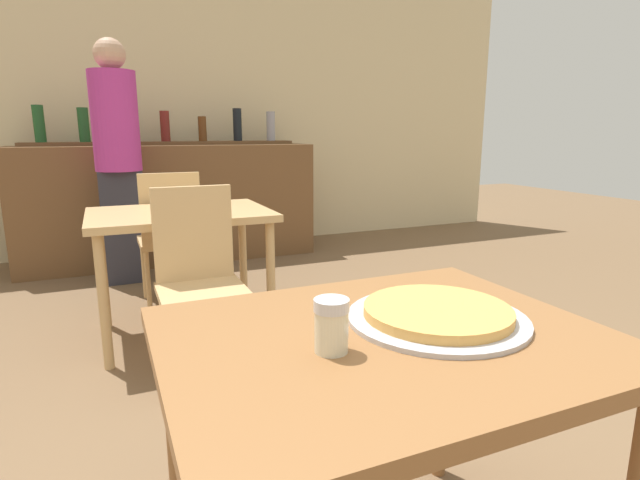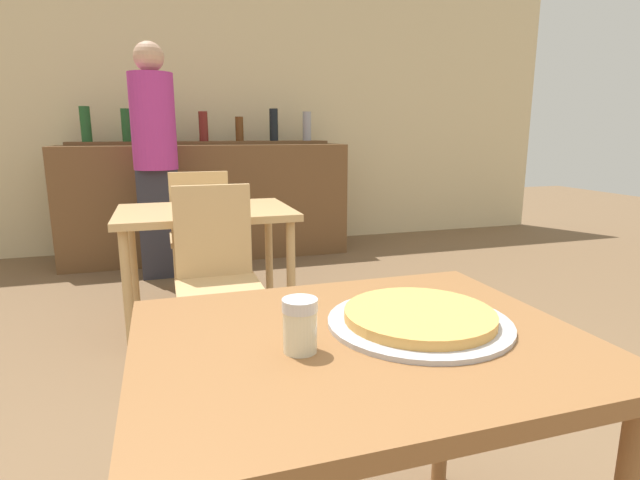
# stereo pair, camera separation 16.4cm
# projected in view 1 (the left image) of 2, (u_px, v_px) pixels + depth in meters

# --- Properties ---
(wall_back) EXTENTS (8.00, 0.05, 2.80)m
(wall_back) POSITION_uv_depth(u_px,v_px,m) (159.00, 108.00, 4.86)
(wall_back) COLOR beige
(wall_back) RESTS_ON ground_plane
(dining_table_near) EXTENTS (1.00, 0.79, 0.73)m
(dining_table_near) POSITION_uv_depth(u_px,v_px,m) (384.00, 367.00, 1.15)
(dining_table_near) COLOR brown
(dining_table_near) RESTS_ON ground_plane
(dining_table_far) EXTENTS (0.99, 0.73, 0.74)m
(dining_table_far) POSITION_uv_depth(u_px,v_px,m) (181.00, 227.00, 2.84)
(dining_table_far) COLOR tan
(dining_table_far) RESTS_ON ground_plane
(bar_counter) EXTENTS (2.60, 0.56, 1.06)m
(bar_counter) POSITION_uv_depth(u_px,v_px,m) (172.00, 203.00, 4.60)
(bar_counter) COLOR brown
(bar_counter) RESTS_ON ground_plane
(bar_back_shelf) EXTENTS (2.39, 0.24, 0.34)m
(bar_back_shelf) POSITION_uv_depth(u_px,v_px,m) (164.00, 135.00, 4.59)
(bar_back_shelf) COLOR brown
(bar_back_shelf) RESTS_ON bar_counter
(chair_far_side_front) EXTENTS (0.40, 0.40, 0.92)m
(chair_far_side_front) POSITION_uv_depth(u_px,v_px,m) (199.00, 271.00, 2.39)
(chair_far_side_front) COLOR tan
(chair_far_side_front) RESTS_ON ground_plane
(chair_far_side_back) EXTENTS (0.40, 0.40, 0.92)m
(chair_far_side_back) POSITION_uv_depth(u_px,v_px,m) (170.00, 231.00, 3.34)
(chair_far_side_back) COLOR tan
(chair_far_side_back) RESTS_ON ground_plane
(pizza_tray) EXTENTS (0.43, 0.43, 0.04)m
(pizza_tray) POSITION_uv_depth(u_px,v_px,m) (437.00, 314.00, 1.21)
(pizza_tray) COLOR #B7B7BC
(pizza_tray) RESTS_ON dining_table_near
(cheese_shaker) EXTENTS (0.07, 0.07, 0.11)m
(cheese_shaker) POSITION_uv_depth(u_px,v_px,m) (331.00, 325.00, 1.03)
(cheese_shaker) COLOR beige
(cheese_shaker) RESTS_ON dining_table_near
(person_standing) EXTENTS (0.34, 0.34, 1.85)m
(person_standing) POSITION_uv_depth(u_px,v_px,m) (118.00, 154.00, 3.80)
(person_standing) COLOR #2D2D38
(person_standing) RESTS_ON ground_plane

